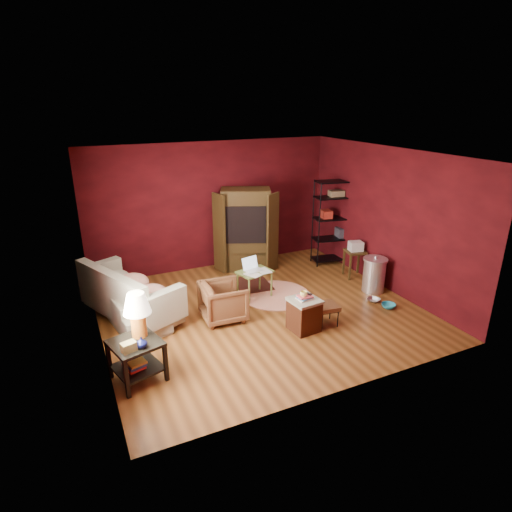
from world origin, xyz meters
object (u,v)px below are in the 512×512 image
(sofa, at_px, (129,298))
(armchair, at_px, (223,300))
(wire_shelving, at_px, (335,219))
(hamper, at_px, (304,314))
(laptop_desk, at_px, (254,274))
(side_table, at_px, (136,329))
(tv_armoire, at_px, (246,228))

(sofa, distance_m, armchair, 1.65)
(wire_shelving, bearing_deg, hamper, -122.53)
(armchair, relative_size, hamper, 1.14)
(sofa, distance_m, hamper, 3.04)
(laptop_desk, bearing_deg, sofa, 161.81)
(sofa, height_order, side_table, side_table)
(laptop_desk, height_order, tv_armoire, tv_armoire)
(sofa, height_order, wire_shelving, wire_shelving)
(laptop_desk, bearing_deg, armchair, -160.15)
(armchair, bearing_deg, wire_shelving, -62.27)
(side_table, relative_size, wire_shelving, 0.64)
(sofa, bearing_deg, side_table, 165.09)
(sofa, relative_size, tv_armoire, 1.07)
(tv_armoire, bearing_deg, sofa, -132.92)
(sofa, distance_m, side_table, 1.83)
(armchair, height_order, laptop_desk, laptop_desk)
(hamper, bearing_deg, armchair, 139.51)
(armchair, height_order, tv_armoire, tv_armoire)
(side_table, relative_size, hamper, 1.90)
(armchair, xyz_separation_m, wire_shelving, (3.32, 1.49, 0.69))
(side_table, height_order, laptop_desk, side_table)
(side_table, relative_size, tv_armoire, 0.68)
(sofa, bearing_deg, armchair, -126.70)
(side_table, bearing_deg, tv_armoire, 45.77)
(side_table, bearing_deg, hamper, 2.45)
(armchair, bearing_deg, hamper, -126.93)
(side_table, height_order, tv_armoire, tv_armoire)
(laptop_desk, bearing_deg, wire_shelving, 6.81)
(laptop_desk, bearing_deg, tv_armoire, 58.67)
(tv_armoire, distance_m, wire_shelving, 2.07)
(tv_armoire, xyz_separation_m, wire_shelving, (2.01, -0.50, 0.11))
(hamper, relative_size, wire_shelving, 0.34)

